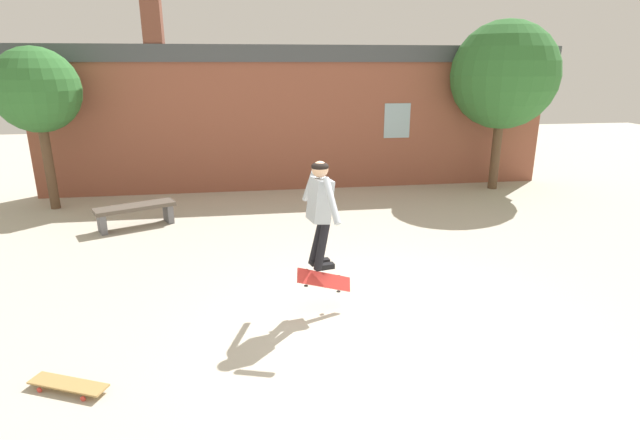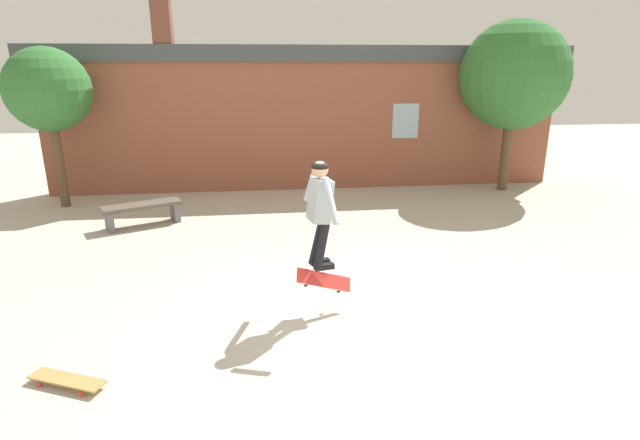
% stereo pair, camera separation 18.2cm
% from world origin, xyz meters
% --- Properties ---
extents(ground_plane, '(40.00, 40.00, 0.00)m').
position_xyz_m(ground_plane, '(0.00, 0.00, 0.00)').
color(ground_plane, beige).
extents(building_backdrop, '(13.91, 0.52, 4.72)m').
position_xyz_m(building_backdrop, '(-0.03, 7.54, 1.91)').
color(building_backdrop, '#93513D').
rests_on(building_backdrop, ground_plane).
extents(tree_right, '(2.68, 2.68, 4.27)m').
position_xyz_m(tree_right, '(5.06, 6.67, 2.92)').
color(tree_right, brown).
rests_on(tree_right, ground_plane).
extents(tree_left, '(1.83, 1.83, 3.58)m').
position_xyz_m(tree_left, '(-5.89, 6.37, 2.64)').
color(tree_left, brown).
rests_on(tree_left, ground_plane).
extents(park_bench, '(1.60, 1.06, 0.47)m').
position_xyz_m(park_bench, '(-3.75, 4.64, 0.34)').
color(park_bench, brown).
rests_on(park_bench, ground_plane).
extents(skater, '(0.36, 1.25, 1.43)m').
position_xyz_m(skater, '(-0.56, 0.52, 1.48)').
color(skater, '#9EA8B2').
extents(skateboard_flipping, '(0.77, 0.38, 0.45)m').
position_xyz_m(skateboard_flipping, '(-0.52, 0.45, 0.46)').
color(skateboard_flipping, red).
extents(skateboard_resting, '(0.86, 0.53, 0.08)m').
position_xyz_m(skateboard_resting, '(-3.39, -0.83, 0.07)').
color(skateboard_resting, '#AD894C').
rests_on(skateboard_resting, ground_plane).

